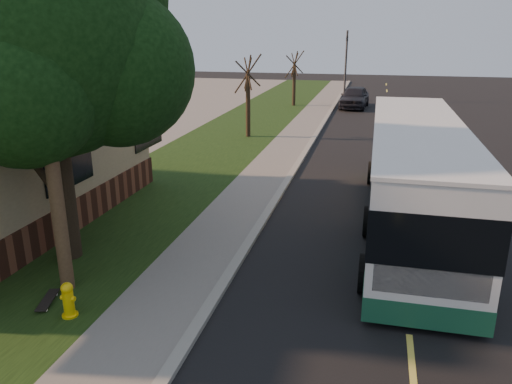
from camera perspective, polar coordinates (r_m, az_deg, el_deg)
ground at (r=9.91m, az=-7.25°, el=-16.05°), size 120.00×120.00×0.00m
road at (r=18.50m, az=15.72°, el=-0.03°), size 8.00×80.00×0.01m
curb at (r=18.72m, az=3.44°, el=1.01°), size 0.25×80.00×0.12m
sidewalk at (r=18.91m, az=0.46°, el=1.17°), size 2.00×80.00×0.08m
grass_verge at (r=19.96m, az=-9.39°, el=1.81°), size 5.00×80.00×0.07m
fire_hydrant at (r=10.79m, az=-20.67°, el=-11.45°), size 0.32×0.32×0.74m
utility_pole at (r=10.76m, az=-23.42°, el=11.80°), size 2.86×3.21×9.07m
leafy_tree at (r=12.58m, az=-22.48°, el=15.08°), size 6.30×6.00×7.80m
bare_tree_near at (r=26.68m, az=-0.92°, el=10.77°), size 1.38×1.21×4.31m
bare_tree_far at (r=38.28m, az=4.39°, el=12.71°), size 1.38×1.21×4.03m
traffic_signal at (r=41.78m, az=10.24°, el=14.53°), size 0.18×0.22×5.50m
transit_bus at (r=14.86m, az=17.64°, el=2.00°), size 2.62×11.37×3.08m
skateboard_main at (r=11.56m, az=-22.70°, el=-11.33°), size 0.47×0.93×0.08m
dumpster at (r=20.21m, az=-18.29°, el=3.03°), size 1.43×1.20×1.14m
distant_car at (r=38.30m, az=11.20°, el=10.61°), size 2.21×4.77×1.58m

